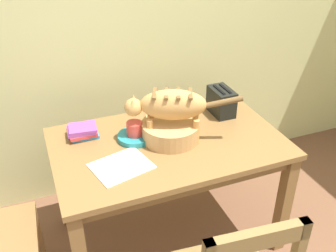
% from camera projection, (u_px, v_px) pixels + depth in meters
% --- Properties ---
extents(wall_rear, '(4.73, 0.11, 2.50)m').
position_uv_depth(wall_rear, '(124.00, 21.00, 2.54)').
color(wall_rear, '#CFD089').
rests_on(wall_rear, ground_plane).
extents(dining_table, '(1.32, 0.82, 0.74)m').
position_uv_depth(dining_table, '(168.00, 154.00, 2.27)').
color(dining_table, brown).
rests_on(dining_table, ground_plane).
extents(cat, '(0.62, 0.30, 0.32)m').
position_uv_depth(cat, '(170.00, 106.00, 2.13)').
color(cat, tan).
rests_on(cat, dining_table).
extents(saucer_bowl, '(0.20, 0.20, 0.03)m').
position_uv_depth(saucer_bowl, '(135.00, 137.00, 2.23)').
color(saucer_bowl, teal).
rests_on(saucer_bowl, dining_table).
extents(coffee_mug, '(0.13, 0.09, 0.08)m').
position_uv_depth(coffee_mug, '(135.00, 129.00, 2.21)').
color(coffee_mug, '#CB3C32').
rests_on(coffee_mug, saucer_bowl).
extents(magazine, '(0.34, 0.30, 0.01)m').
position_uv_depth(magazine, '(121.00, 166.00, 2.01)').
color(magazine, silver).
rests_on(magazine, dining_table).
extents(book_stack, '(0.18, 0.15, 0.07)m').
position_uv_depth(book_stack, '(83.00, 131.00, 2.25)').
color(book_stack, '#3393CE').
rests_on(book_stack, dining_table).
extents(wicker_basket, '(0.34, 0.34, 0.11)m').
position_uv_depth(wicker_basket, '(171.00, 130.00, 2.22)').
color(wicker_basket, tan).
rests_on(wicker_basket, dining_table).
extents(toaster, '(0.12, 0.20, 0.18)m').
position_uv_depth(toaster, '(221.00, 101.00, 2.47)').
color(toaster, black).
rests_on(toaster, dining_table).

